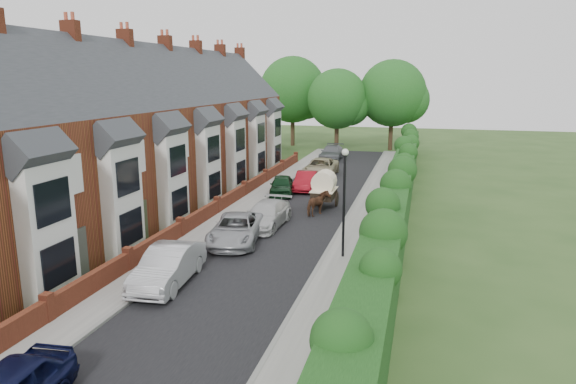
% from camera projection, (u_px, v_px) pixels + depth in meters
% --- Properties ---
extents(ground, '(140.00, 140.00, 0.00)m').
position_uv_depth(ground, '(245.00, 284.00, 20.98)').
color(ground, '#2D4C1E').
rests_on(ground, ground).
extents(road, '(6.00, 58.00, 0.02)m').
position_uv_depth(road, '(297.00, 215.00, 31.48)').
color(road, black).
rests_on(road, ground).
extents(pavement_hedge_side, '(2.20, 58.00, 0.12)m').
position_uv_depth(pavement_hedge_side, '(364.00, 219.00, 30.44)').
color(pavement_hedge_side, gray).
rests_on(pavement_hedge_side, ground).
extents(pavement_house_side, '(1.70, 58.00, 0.12)m').
position_uv_depth(pavement_house_side, '(238.00, 210.00, 32.43)').
color(pavement_house_side, gray).
rests_on(pavement_house_side, ground).
extents(kerb_hedge_side, '(0.18, 58.00, 0.13)m').
position_uv_depth(kerb_hedge_side, '(347.00, 217.00, 30.70)').
color(kerb_hedge_side, gray).
rests_on(kerb_hedge_side, ground).
extents(kerb_house_side, '(0.18, 58.00, 0.13)m').
position_uv_depth(kerb_house_side, '(250.00, 211.00, 32.23)').
color(kerb_house_side, gray).
rests_on(kerb_house_side, ground).
extents(hedge, '(2.10, 58.00, 2.85)m').
position_uv_depth(hedge, '(396.00, 195.00, 29.66)').
color(hedge, '#143811').
rests_on(hedge, ground).
extents(terrace_row, '(9.05, 40.50, 11.50)m').
position_uv_depth(terrace_row, '(133.00, 139.00, 32.15)').
color(terrace_row, brown).
rests_on(terrace_row, ground).
extents(garden_wall_row, '(0.35, 40.35, 1.10)m').
position_uv_depth(garden_wall_row, '(217.00, 207.00, 31.65)').
color(garden_wall_row, brown).
rests_on(garden_wall_row, ground).
extents(lamppost, '(0.32, 0.32, 5.16)m').
position_uv_depth(lamppost, '(344.00, 190.00, 23.18)').
color(lamppost, black).
rests_on(lamppost, ground).
extents(tree_far_left, '(7.14, 6.80, 9.29)m').
position_uv_depth(tree_far_left, '(340.00, 100.00, 58.20)').
color(tree_far_left, '#332316').
rests_on(tree_far_left, ground).
extents(tree_far_right, '(7.98, 7.60, 10.31)m').
position_uv_depth(tree_far_right, '(396.00, 95.00, 58.44)').
color(tree_far_right, '#332316').
rests_on(tree_far_right, ground).
extents(tree_far_back, '(8.40, 8.00, 10.82)m').
position_uv_depth(tree_far_back, '(296.00, 91.00, 62.32)').
color(tree_far_back, '#332316').
rests_on(tree_far_back, ground).
extents(car_silver_a, '(2.01, 4.83, 1.55)m').
position_uv_depth(car_silver_a, '(168.00, 266.00, 20.80)').
color(car_silver_a, silver).
rests_on(car_silver_a, ground).
extents(car_silver_b, '(3.14, 5.40, 1.41)m').
position_uv_depth(car_silver_b, '(236.00, 229.00, 26.11)').
color(car_silver_b, '#A3A5AA').
rests_on(car_silver_b, ground).
extents(car_white, '(2.12, 4.88, 1.40)m').
position_uv_depth(car_white, '(266.00, 215.00, 28.90)').
color(car_white, silver).
rests_on(car_white, ground).
extents(car_green, '(2.43, 4.28, 1.37)m').
position_uv_depth(car_green, '(282.00, 185.00, 36.85)').
color(car_green, black).
rests_on(car_green, ground).
extents(car_red, '(1.82, 4.30, 1.38)m').
position_uv_depth(car_red, '(306.00, 181.00, 38.40)').
color(car_red, maroon).
rests_on(car_red, ground).
extents(car_beige, '(2.65, 5.51, 1.51)m').
position_uv_depth(car_beige, '(321.00, 168.00, 43.67)').
color(car_beige, tan).
rests_on(car_beige, ground).
extents(car_grey, '(2.11, 5.07, 1.46)m').
position_uv_depth(car_grey, '(332.00, 153.00, 52.53)').
color(car_grey, slate).
rests_on(car_grey, ground).
extents(horse, '(1.40, 1.93, 1.48)m').
position_uv_depth(horse, '(318.00, 204.00, 31.21)').
color(horse, '#54311F').
rests_on(horse, ground).
extents(horse_cart, '(1.54, 3.41, 2.46)m').
position_uv_depth(horse_cart, '(324.00, 187.00, 32.86)').
color(horse_cart, black).
rests_on(horse_cart, ground).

